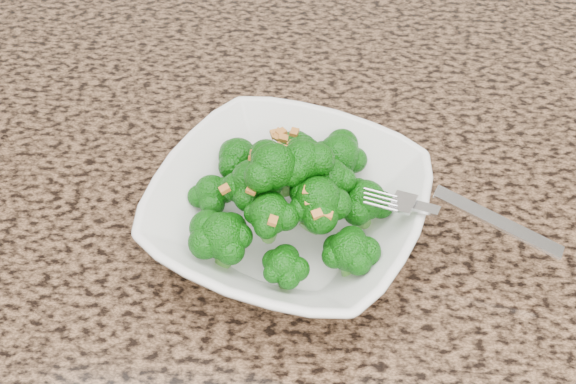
# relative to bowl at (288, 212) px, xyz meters

# --- Properties ---
(granite_counter) EXTENTS (1.64, 1.04, 0.03)m
(granite_counter) POSITION_rel_bowl_xyz_m (0.01, -0.10, -0.04)
(granite_counter) COLOR brown
(granite_counter) RESTS_ON cabinet
(bowl) EXTENTS (0.27, 0.27, 0.05)m
(bowl) POSITION_rel_bowl_xyz_m (0.00, 0.00, 0.00)
(bowl) COLOR white
(bowl) RESTS_ON granite_counter
(broccoli_pile) EXTENTS (0.19, 0.19, 0.06)m
(broccoli_pile) POSITION_rel_bowl_xyz_m (0.00, 0.00, 0.06)
(broccoli_pile) COLOR #0E590A
(broccoli_pile) RESTS_ON bowl
(garlic_topping) EXTENTS (0.11, 0.11, 0.01)m
(garlic_topping) POSITION_rel_bowl_xyz_m (-0.00, 0.00, 0.09)
(garlic_topping) COLOR #C87C30
(garlic_topping) RESTS_ON broccoli_pile
(fork) EXTENTS (0.17, 0.09, 0.01)m
(fork) POSITION_rel_bowl_xyz_m (0.11, -0.02, 0.03)
(fork) COLOR silver
(fork) RESTS_ON bowl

